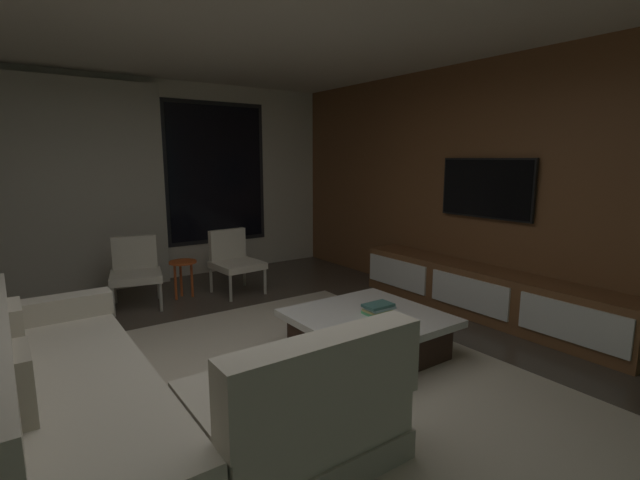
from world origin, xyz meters
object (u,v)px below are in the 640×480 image
(side_stool, at_px, (183,268))
(media_console, at_px, (485,294))
(book_stack_on_coffee_table, at_px, (378,309))
(accent_chair_near_window, at_px, (234,258))
(sectional_couch, at_px, (126,403))
(accent_chair_by_curtain, at_px, (135,268))
(coffee_table, at_px, (368,334))
(mounted_tv, at_px, (486,188))

(side_stool, distance_m, media_console, 3.45)
(book_stack_on_coffee_table, distance_m, side_stool, 2.67)
(accent_chair_near_window, relative_size, side_stool, 1.70)
(sectional_couch, relative_size, accent_chair_by_curtain, 3.21)
(sectional_couch, bearing_deg, coffee_table, 5.37)
(coffee_table, distance_m, accent_chair_by_curtain, 2.86)
(book_stack_on_coffee_table, height_order, mounted_tv, mounted_tv)
(accent_chair_by_curtain, bearing_deg, sectional_couch, -104.83)
(sectional_couch, xyz_separation_m, accent_chair_near_window, (1.87, 2.59, 0.14))
(coffee_table, bearing_deg, media_console, -0.22)
(accent_chair_near_window, xyz_separation_m, side_stool, (-0.62, 0.10, -0.06))
(book_stack_on_coffee_table, relative_size, media_console, 0.08)
(accent_chair_by_curtain, xyz_separation_m, side_stool, (0.52, -0.05, -0.06))
(accent_chair_near_window, relative_size, media_console, 0.25)
(accent_chair_by_curtain, relative_size, mounted_tv, 0.71)
(coffee_table, bearing_deg, mounted_tv, 6.03)
(book_stack_on_coffee_table, xyz_separation_m, accent_chair_by_curtain, (-1.34, 2.60, 0.03))
(accent_chair_by_curtain, relative_size, side_stool, 1.70)
(mounted_tv, bearing_deg, sectional_couch, -174.31)
(coffee_table, height_order, side_stool, side_stool)
(media_console, xyz_separation_m, mounted_tv, (0.18, 0.20, 1.10))
(coffee_table, bearing_deg, side_stool, 106.44)
(side_stool, height_order, media_console, media_console)
(book_stack_on_coffee_table, bearing_deg, side_stool, 107.75)
(book_stack_on_coffee_table, relative_size, accent_chair_by_curtain, 0.33)
(book_stack_on_coffee_table, xyz_separation_m, mounted_tv, (1.74, 0.24, 0.94))
(coffee_table, xyz_separation_m, book_stack_on_coffee_table, (0.08, -0.04, 0.22))
(book_stack_on_coffee_table, bearing_deg, coffee_table, 149.99)
(accent_chair_near_window, xyz_separation_m, media_console, (1.75, -2.41, -0.18))
(book_stack_on_coffee_table, bearing_deg, accent_chair_near_window, 94.66)
(side_stool, bearing_deg, sectional_couch, -114.92)
(sectional_couch, height_order, accent_chair_near_window, sectional_couch)
(side_stool, xyz_separation_m, media_console, (2.37, -2.51, -0.12))
(book_stack_on_coffee_table, distance_m, media_console, 1.56)
(coffee_table, relative_size, media_console, 0.37)
(accent_chair_by_curtain, height_order, mounted_tv, mounted_tv)
(accent_chair_by_curtain, bearing_deg, mounted_tv, -37.54)
(sectional_couch, distance_m, media_console, 3.63)
(mounted_tv, bearing_deg, book_stack_on_coffee_table, -172.25)
(media_console, bearing_deg, accent_chair_by_curtain, 138.49)
(sectional_couch, bearing_deg, book_stack_on_coffee_table, 3.94)
(media_console, relative_size, mounted_tv, 2.81)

